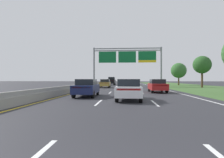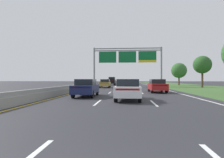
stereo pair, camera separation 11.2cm
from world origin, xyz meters
name	(u,v)px [view 1 (the left image)]	position (x,y,z in m)	size (l,w,h in m)	color
ground_plane	(126,87)	(0.00, 35.00, 0.00)	(220.00, 220.00, 0.00)	#2B2B30
lane_striping	(126,87)	(0.00, 34.54, 0.00)	(11.96, 106.00, 0.01)	white
grass_verge_right	(197,87)	(13.95, 35.00, 0.01)	(14.00, 110.00, 0.02)	#3D602D
median_barrier_concrete	(93,85)	(-6.60, 35.00, 0.35)	(0.60, 110.00, 0.85)	gray
overhead_sign_gantry	(127,59)	(0.30, 38.17, 6.10)	(15.06, 0.42, 8.58)	gray
pickup_truck_black	(111,81)	(-3.91, 47.88, 1.07)	(2.05, 5.42, 2.20)	black
car_red_right_lane_sedan	(157,85)	(3.75, 20.48, 0.82)	(1.88, 4.43, 1.57)	maroon
car_gold_left_lane_sedan	(105,83)	(-3.88, 32.20, 0.82)	(1.91, 4.44, 1.57)	#A38438
car_navy_left_lane_sedan	(87,87)	(-3.58, 14.71, 0.82)	(1.91, 4.43, 1.57)	#161E47
car_white_centre_lane_sedan	(129,89)	(0.19, 12.25, 0.82)	(1.93, 4.44, 1.57)	silver
roadside_tree_mid	(202,65)	(14.27, 33.53, 4.27)	(3.29, 3.29, 5.95)	#4C3823
roadside_tree_far	(179,71)	(13.85, 47.00, 3.87)	(3.97, 3.97, 5.86)	#4C3823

